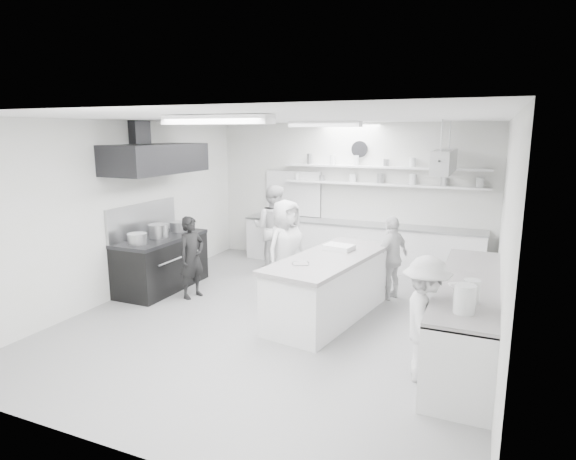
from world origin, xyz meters
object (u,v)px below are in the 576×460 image
at_px(prep_island, 330,288).
at_px(cook_back, 273,228).
at_px(cook_stove, 192,257).
at_px(back_counter, 358,245).
at_px(stove, 162,264).
at_px(right_counter, 467,319).

height_order(prep_island, cook_back, cook_back).
bearing_deg(cook_stove, back_counter, -20.54).
bearing_deg(prep_island, stove, -172.15).
relative_size(prep_island, cook_back, 1.41).
height_order(right_counter, prep_island, right_counter).
bearing_deg(prep_island, cook_back, 143.00).
distance_m(back_counter, cook_back, 1.85).
height_order(stove, right_counter, right_counter).
bearing_deg(stove, right_counter, -6.52).
xyz_separation_m(cook_stove, cook_back, (0.57, 2.07, 0.17)).
bearing_deg(prep_island, right_counter, -4.67).
distance_m(prep_island, cook_back, 2.76).
distance_m(back_counter, prep_island, 2.91).
bearing_deg(cook_stove, right_counter, -80.57).
xyz_separation_m(prep_island, cook_back, (-1.88, 1.98, 0.42)).
height_order(stove, back_counter, back_counter).
distance_m(cook_stove, cook_back, 2.15).
xyz_separation_m(back_counter, right_counter, (2.35, -3.40, 0.01)).
bearing_deg(right_counter, cook_stove, 174.64).
xyz_separation_m(back_counter, cook_back, (-1.55, -0.91, 0.42)).
bearing_deg(cook_back, cook_stove, 69.04).
xyz_separation_m(right_counter, prep_island, (-2.02, 0.51, -0.01)).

